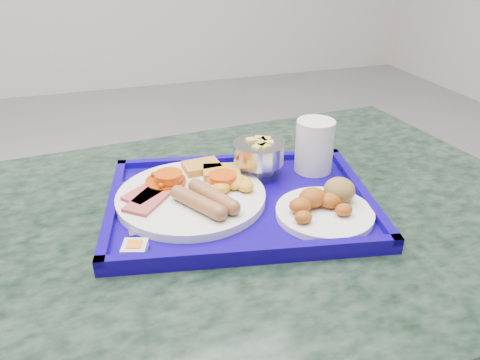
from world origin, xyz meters
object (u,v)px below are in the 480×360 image
object	(u,v)px
table	(229,300)
tray	(240,203)
main_plate	(195,192)
juice_cup	(315,144)
fruit_bowl	(259,153)
bread_plate	(325,205)

from	to	relation	value
table	tray	distance (m)	0.20
table	main_plate	distance (m)	0.23
table	juice_cup	distance (m)	0.34
tray	main_plate	xyz separation A→B (m)	(-0.07, 0.03, 0.02)
table	fruit_bowl	distance (m)	0.29
tray	juice_cup	xyz separation A→B (m)	(0.18, 0.07, 0.06)
bread_plate	fruit_bowl	world-z (taller)	fruit_bowl
juice_cup	fruit_bowl	bearing A→B (deg)	171.97
main_plate	tray	bearing A→B (deg)	-20.30
tray	main_plate	size ratio (longest dim) A/B	1.96
bread_plate	juice_cup	distance (m)	0.17
main_plate	fruit_bowl	distance (m)	0.15
tray	main_plate	distance (m)	0.08
main_plate	bread_plate	xyz separation A→B (m)	(0.20, -0.12, 0.00)
fruit_bowl	juice_cup	xyz separation A→B (m)	(0.11, -0.02, 0.01)
table	bread_plate	distance (m)	0.28
main_plate	fruit_bowl	bearing A→B (deg)	22.41
main_plate	juice_cup	distance (m)	0.26
bread_plate	main_plate	bearing A→B (deg)	149.41
main_plate	juice_cup	bearing A→B (deg)	9.59
main_plate	juice_cup	size ratio (longest dim) A/B	2.54
table	tray	xyz separation A→B (m)	(0.03, 0.02, 0.20)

